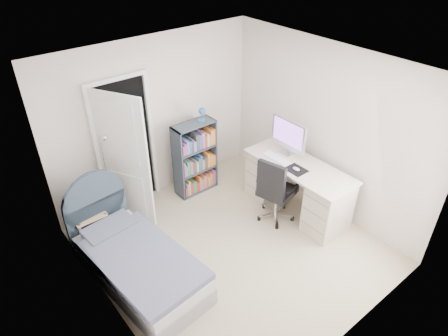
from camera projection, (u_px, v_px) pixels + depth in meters
room_shell at (233, 171)px, 4.80m from camera, size 3.50×3.70×2.60m
door at (124, 154)px, 5.55m from camera, size 0.92×0.74×2.06m
bed at (136, 261)px, 4.91m from camera, size 1.04×1.95×1.16m
nightstand at (87, 219)px, 5.36m from camera, size 0.41×0.41×0.61m
floor_lamp at (110, 186)px, 5.71m from camera, size 0.20×0.20×1.39m
bookcase at (196, 160)px, 6.31m from camera, size 0.68×0.29×1.43m
desk at (297, 185)px, 5.93m from camera, size 0.67×1.67×1.37m
office_chair at (275, 188)px, 5.65m from camera, size 0.57×0.59×1.05m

